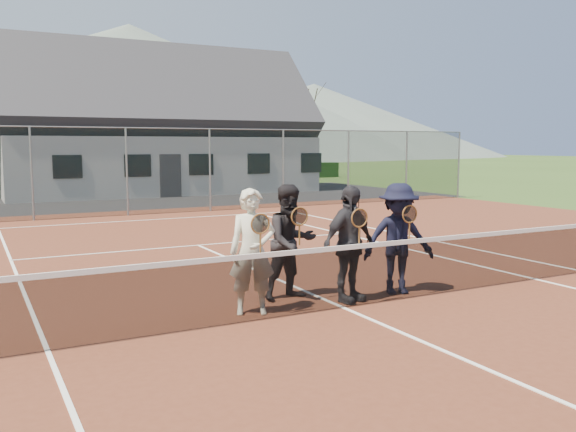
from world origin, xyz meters
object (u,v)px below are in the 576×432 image
object	(u,v)px
player_b	(291,242)
player_d	(398,239)
clubhouse	(155,114)
player_c	(349,244)
tennis_net	(344,274)
player_a	(252,252)

from	to	relation	value
player_b	player_d	world-z (taller)	same
clubhouse	player_c	world-z (taller)	clubhouse
player_c	player_b	bearing A→B (deg)	140.22
clubhouse	player_b	world-z (taller)	clubhouse
tennis_net	player_c	distance (m)	0.56
clubhouse	player_a	size ratio (longest dim) A/B	8.67
clubhouse	player_a	world-z (taller)	clubhouse
clubhouse	player_a	bearing A→B (deg)	-102.68
tennis_net	player_c	world-z (taller)	player_c
player_b	tennis_net	bearing A→B (deg)	-64.65
tennis_net	player_d	world-z (taller)	player_d
tennis_net	player_a	xyz separation A→B (m)	(-1.31, 0.37, 0.38)
player_a	player_c	xyz separation A→B (m)	(1.59, -0.07, -0.00)
player_b	player_c	world-z (taller)	same
tennis_net	clubhouse	distance (m)	24.57
tennis_net	player_a	distance (m)	1.42
tennis_net	player_b	bearing A→B (deg)	115.35
player_b	player_c	xyz separation A→B (m)	(0.70, -0.58, 0.00)
player_a	player_c	distance (m)	1.59
player_b	clubhouse	bearing A→B (deg)	79.18
player_a	player_b	bearing A→B (deg)	29.59
player_b	player_a	bearing A→B (deg)	-150.41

